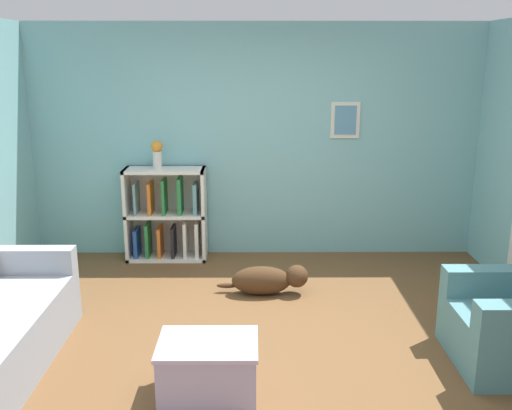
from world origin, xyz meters
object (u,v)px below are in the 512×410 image
object	(u,v)px
vase	(157,153)
bookshelf	(167,216)
dog	(268,280)
coffee_table	(208,367)

from	to	relation	value
vase	bookshelf	bearing A→B (deg)	14.64
dog	vase	distance (m)	1.90
dog	vase	bearing A→B (deg)	139.54
bookshelf	dog	world-z (taller)	bookshelf
bookshelf	dog	size ratio (longest dim) A/B	1.17
coffee_table	vase	distance (m)	3.00
bookshelf	dog	distance (m)	1.56
dog	vase	xyz separation A→B (m)	(-1.19, 1.02, 1.07)
coffee_table	vase	world-z (taller)	vase
vase	coffee_table	bearing A→B (deg)	-74.81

